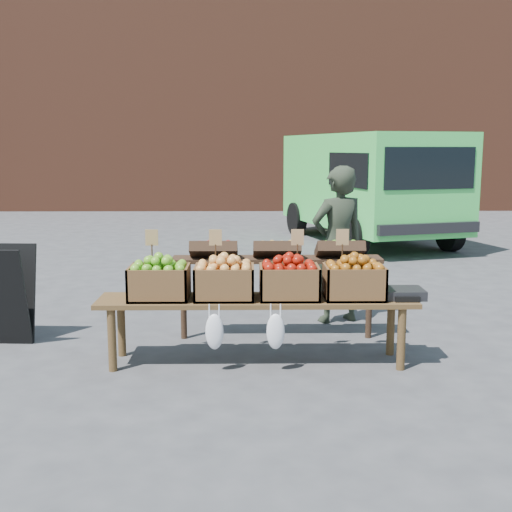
{
  "coord_description": "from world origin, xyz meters",
  "views": [
    {
      "loc": [
        -0.32,
        -5.78,
        1.83
      ],
      "look_at": [
        -0.24,
        0.04,
        0.85
      ],
      "focal_mm": 45.0,
      "sensor_mm": 36.0,
      "label": 1
    }
  ],
  "objects_px": {
    "delivery_van": "(368,189)",
    "vendor": "(338,245)",
    "crate_red_apples": "(289,282)",
    "crate_green_apples": "(354,282)",
    "crate_golden_apples": "(159,282)",
    "weighing_scale": "(403,293)",
    "crate_russet_pears": "(224,282)",
    "display_bench": "(257,330)",
    "back_table": "(277,286)"
  },
  "relations": [
    {
      "from": "display_bench",
      "to": "crate_russet_pears",
      "type": "bearing_deg",
      "value": 180.0
    },
    {
      "from": "delivery_van",
      "to": "vendor",
      "type": "height_order",
      "value": "delivery_van"
    },
    {
      "from": "vendor",
      "to": "back_table",
      "type": "relative_size",
      "value": 0.79
    },
    {
      "from": "back_table",
      "to": "crate_russet_pears",
      "type": "distance_m",
      "value": 0.88
    },
    {
      "from": "crate_golden_apples",
      "to": "weighing_scale",
      "type": "height_order",
      "value": "crate_golden_apples"
    },
    {
      "from": "display_bench",
      "to": "crate_green_apples",
      "type": "bearing_deg",
      "value": 0.0
    },
    {
      "from": "crate_red_apples",
      "to": "weighing_scale",
      "type": "distance_m",
      "value": 0.98
    },
    {
      "from": "back_table",
      "to": "crate_golden_apples",
      "type": "bearing_deg",
      "value": -144.95
    },
    {
      "from": "vendor",
      "to": "display_bench",
      "type": "relative_size",
      "value": 0.61
    },
    {
      "from": "crate_green_apples",
      "to": "back_table",
      "type": "bearing_deg",
      "value": 130.89
    },
    {
      "from": "vendor",
      "to": "display_bench",
      "type": "bearing_deg",
      "value": 35.11
    },
    {
      "from": "crate_golden_apples",
      "to": "weighing_scale",
      "type": "xyz_separation_m",
      "value": [
        2.08,
        0.0,
        -0.1
      ]
    },
    {
      "from": "vendor",
      "to": "weighing_scale",
      "type": "distance_m",
      "value": 1.4
    },
    {
      "from": "vendor",
      "to": "crate_red_apples",
      "type": "distance_m",
      "value": 1.47
    },
    {
      "from": "back_table",
      "to": "crate_green_apples",
      "type": "xyz_separation_m",
      "value": [
        0.62,
        -0.72,
        0.19
      ]
    },
    {
      "from": "vendor",
      "to": "back_table",
      "type": "xyz_separation_m",
      "value": [
        -0.67,
        -0.61,
        -0.31
      ]
    },
    {
      "from": "back_table",
      "to": "crate_russet_pears",
      "type": "relative_size",
      "value": 4.2
    },
    {
      "from": "back_table",
      "to": "crate_golden_apples",
      "type": "distance_m",
      "value": 1.27
    },
    {
      "from": "crate_green_apples",
      "to": "weighing_scale",
      "type": "xyz_separation_m",
      "value": [
        0.43,
        0.0,
        -0.1
      ]
    },
    {
      "from": "vendor",
      "to": "crate_golden_apples",
      "type": "xyz_separation_m",
      "value": [
        -1.7,
        -1.33,
        -0.12
      ]
    },
    {
      "from": "crate_golden_apples",
      "to": "crate_green_apples",
      "type": "xyz_separation_m",
      "value": [
        1.65,
        0.0,
        0.0
      ]
    },
    {
      "from": "weighing_scale",
      "to": "crate_red_apples",
      "type": "bearing_deg",
      "value": 180.0
    },
    {
      "from": "crate_russet_pears",
      "to": "crate_green_apples",
      "type": "bearing_deg",
      "value": 0.0
    },
    {
      "from": "crate_golden_apples",
      "to": "crate_green_apples",
      "type": "bearing_deg",
      "value": 0.0
    },
    {
      "from": "delivery_van",
      "to": "vendor",
      "type": "xyz_separation_m",
      "value": [
        -1.4,
        -5.86,
        -0.22
      ]
    },
    {
      "from": "crate_golden_apples",
      "to": "delivery_van",
      "type": "bearing_deg",
      "value": 66.72
    },
    {
      "from": "crate_green_apples",
      "to": "weighing_scale",
      "type": "relative_size",
      "value": 1.47
    },
    {
      "from": "display_bench",
      "to": "crate_russet_pears",
      "type": "relative_size",
      "value": 5.4
    },
    {
      "from": "crate_golden_apples",
      "to": "crate_russet_pears",
      "type": "relative_size",
      "value": 1.0
    },
    {
      "from": "weighing_scale",
      "to": "vendor",
      "type": "bearing_deg",
      "value": 105.83
    },
    {
      "from": "back_table",
      "to": "crate_golden_apples",
      "type": "height_order",
      "value": "back_table"
    },
    {
      "from": "back_table",
      "to": "crate_golden_apples",
      "type": "xyz_separation_m",
      "value": [
        -1.03,
        -0.72,
        0.19
      ]
    },
    {
      "from": "crate_russet_pears",
      "to": "crate_red_apples",
      "type": "height_order",
      "value": "same"
    },
    {
      "from": "delivery_van",
      "to": "vendor",
      "type": "relative_size",
      "value": 2.83
    },
    {
      "from": "vendor",
      "to": "crate_red_apples",
      "type": "xyz_separation_m",
      "value": [
        -0.6,
        -1.33,
        -0.12
      ]
    },
    {
      "from": "crate_russet_pears",
      "to": "weighing_scale",
      "type": "distance_m",
      "value": 1.53
    },
    {
      "from": "vendor",
      "to": "crate_golden_apples",
      "type": "distance_m",
      "value": 2.16
    },
    {
      "from": "crate_golden_apples",
      "to": "crate_red_apples",
      "type": "xyz_separation_m",
      "value": [
        1.1,
        0.0,
        0.0
      ]
    },
    {
      "from": "crate_golden_apples",
      "to": "crate_red_apples",
      "type": "height_order",
      "value": "same"
    },
    {
      "from": "crate_golden_apples",
      "to": "crate_red_apples",
      "type": "bearing_deg",
      "value": 0.0
    },
    {
      "from": "delivery_van",
      "to": "crate_russet_pears",
      "type": "height_order",
      "value": "delivery_van"
    },
    {
      "from": "crate_red_apples",
      "to": "crate_green_apples",
      "type": "xyz_separation_m",
      "value": [
        0.55,
        0.0,
        0.0
      ]
    },
    {
      "from": "display_bench",
      "to": "crate_green_apples",
      "type": "xyz_separation_m",
      "value": [
        0.82,
        0.0,
        0.42
      ]
    },
    {
      "from": "crate_red_apples",
      "to": "crate_green_apples",
      "type": "distance_m",
      "value": 0.55
    },
    {
      "from": "display_bench",
      "to": "crate_golden_apples",
      "type": "distance_m",
      "value": 0.93
    },
    {
      "from": "crate_golden_apples",
      "to": "weighing_scale",
      "type": "bearing_deg",
      "value": 0.0
    },
    {
      "from": "crate_russet_pears",
      "to": "weighing_scale",
      "type": "bearing_deg",
      "value": 0.0
    },
    {
      "from": "back_table",
      "to": "delivery_van",
      "type": "bearing_deg",
      "value": 72.28
    },
    {
      "from": "display_bench",
      "to": "crate_red_apples",
      "type": "distance_m",
      "value": 0.51
    },
    {
      "from": "crate_golden_apples",
      "to": "weighing_scale",
      "type": "distance_m",
      "value": 2.08
    }
  ]
}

